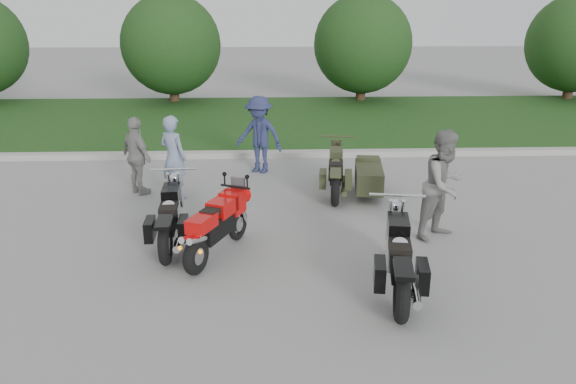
{
  "coord_description": "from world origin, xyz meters",
  "views": [
    {
      "loc": [
        0.44,
        -7.64,
        3.79
      ],
      "look_at": [
        0.77,
        0.98,
        0.8
      ],
      "focal_mm": 35.0,
      "sensor_mm": 36.0,
      "label": 1
    }
  ],
  "objects_px": {
    "person_stripe": "(174,157)",
    "person_grey": "(444,185)",
    "cruiser_left": "(170,219)",
    "cruiser_right": "(399,261)",
    "sportbike_red": "(216,225)",
    "cruiser_sidecar": "(355,176)",
    "person_back": "(137,156)",
    "person_denim": "(259,135)"
  },
  "relations": [
    {
      "from": "cruiser_right",
      "to": "sportbike_red",
      "type": "bearing_deg",
      "value": 164.1
    },
    {
      "from": "cruiser_right",
      "to": "person_stripe",
      "type": "height_order",
      "value": "person_stripe"
    },
    {
      "from": "cruiser_right",
      "to": "person_back",
      "type": "bearing_deg",
      "value": 145.22
    },
    {
      "from": "cruiser_sidecar",
      "to": "cruiser_right",
      "type": "bearing_deg",
      "value": -83.05
    },
    {
      "from": "cruiser_left",
      "to": "person_grey",
      "type": "height_order",
      "value": "person_grey"
    },
    {
      "from": "sportbike_red",
      "to": "cruiser_sidecar",
      "type": "xyz_separation_m",
      "value": [
        2.55,
        2.8,
        -0.13
      ]
    },
    {
      "from": "person_denim",
      "to": "sportbike_red",
      "type": "bearing_deg",
      "value": -70.57
    },
    {
      "from": "cruiser_left",
      "to": "person_back",
      "type": "relative_size",
      "value": 1.41
    },
    {
      "from": "cruiser_left",
      "to": "cruiser_right",
      "type": "xyz_separation_m",
      "value": [
        3.31,
        -1.67,
        0.02
      ]
    },
    {
      "from": "cruiser_left",
      "to": "cruiser_sidecar",
      "type": "height_order",
      "value": "cruiser_left"
    },
    {
      "from": "cruiser_right",
      "to": "person_back",
      "type": "height_order",
      "value": "person_back"
    },
    {
      "from": "person_back",
      "to": "person_stripe",
      "type": "bearing_deg",
      "value": -151.78
    },
    {
      "from": "cruiser_left",
      "to": "cruiser_right",
      "type": "bearing_deg",
      "value": -29.71
    },
    {
      "from": "cruiser_sidecar",
      "to": "person_stripe",
      "type": "xyz_separation_m",
      "value": [
        -3.6,
        -0.04,
        0.44
      ]
    },
    {
      "from": "cruiser_right",
      "to": "person_denim",
      "type": "relative_size",
      "value": 1.35
    },
    {
      "from": "cruiser_sidecar",
      "to": "person_denim",
      "type": "height_order",
      "value": "person_denim"
    },
    {
      "from": "cruiser_right",
      "to": "cruiser_sidecar",
      "type": "xyz_separation_m",
      "value": [
        0.02,
        3.99,
        -0.07
      ]
    },
    {
      "from": "cruiser_left",
      "to": "person_stripe",
      "type": "distance_m",
      "value": 2.34
    },
    {
      "from": "cruiser_right",
      "to": "cruiser_sidecar",
      "type": "relative_size",
      "value": 1.07
    },
    {
      "from": "cruiser_left",
      "to": "person_stripe",
      "type": "bearing_deg",
      "value": 93.89
    },
    {
      "from": "cruiser_right",
      "to": "person_stripe",
      "type": "distance_m",
      "value": 5.35
    },
    {
      "from": "cruiser_right",
      "to": "person_stripe",
      "type": "xyz_separation_m",
      "value": [
        -3.58,
        3.95,
        0.37
      ]
    },
    {
      "from": "person_denim",
      "to": "cruiser_left",
      "type": "bearing_deg",
      "value": -81.95
    },
    {
      "from": "cruiser_sidecar",
      "to": "person_back",
      "type": "height_order",
      "value": "person_back"
    },
    {
      "from": "person_back",
      "to": "cruiser_sidecar",
      "type": "bearing_deg",
      "value": -135.5
    },
    {
      "from": "person_denim",
      "to": "person_back",
      "type": "xyz_separation_m",
      "value": [
        -2.44,
        -1.43,
        -0.08
      ]
    },
    {
      "from": "cruiser_left",
      "to": "person_denim",
      "type": "relative_size",
      "value": 1.28
    },
    {
      "from": "person_stripe",
      "to": "person_denim",
      "type": "xyz_separation_m",
      "value": [
        1.66,
        1.7,
        0.04
      ]
    },
    {
      "from": "sportbike_red",
      "to": "cruiser_right",
      "type": "bearing_deg",
      "value": -0.99
    },
    {
      "from": "person_stripe",
      "to": "person_grey",
      "type": "relative_size",
      "value": 0.91
    },
    {
      "from": "person_grey",
      "to": "person_back",
      "type": "xyz_separation_m",
      "value": [
        -5.49,
        2.39,
        -0.12
      ]
    },
    {
      "from": "person_back",
      "to": "person_denim",
      "type": "bearing_deg",
      "value": -102.05
    },
    {
      "from": "cruiser_sidecar",
      "to": "person_stripe",
      "type": "distance_m",
      "value": 3.63
    },
    {
      "from": "person_stripe",
      "to": "cruiser_left",
      "type": "bearing_deg",
      "value": 131.08
    },
    {
      "from": "cruiser_right",
      "to": "person_grey",
      "type": "relative_size",
      "value": 1.29
    },
    {
      "from": "person_stripe",
      "to": "cruiser_right",
      "type": "bearing_deg",
      "value": 166.43
    },
    {
      "from": "cruiser_right",
      "to": "person_grey",
      "type": "xyz_separation_m",
      "value": [
        1.13,
        1.83,
        0.45
      ]
    },
    {
      "from": "sportbike_red",
      "to": "cruiser_right",
      "type": "distance_m",
      "value": 2.8
    },
    {
      "from": "cruiser_left",
      "to": "person_grey",
      "type": "bearing_deg",
      "value": -0.89
    },
    {
      "from": "cruiser_left",
      "to": "person_stripe",
      "type": "relative_size",
      "value": 1.34
    },
    {
      "from": "sportbike_red",
      "to": "person_stripe",
      "type": "height_order",
      "value": "person_stripe"
    },
    {
      "from": "cruiser_left",
      "to": "person_stripe",
      "type": "height_order",
      "value": "person_stripe"
    }
  ]
}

